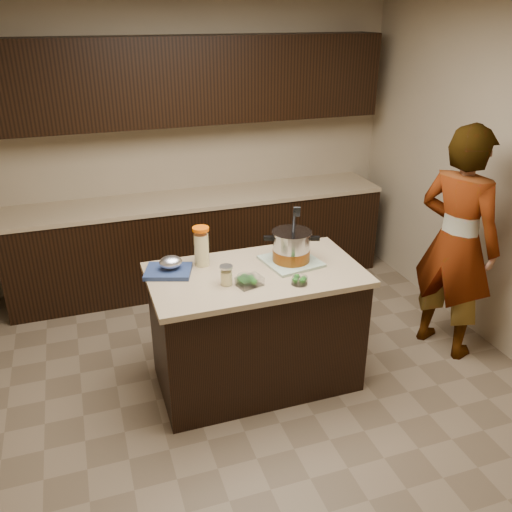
{
  "coord_description": "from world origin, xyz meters",
  "views": [
    {
      "loc": [
        -1.07,
        -3.13,
        2.55
      ],
      "look_at": [
        0.0,
        0.0,
        1.02
      ],
      "focal_mm": 38.0,
      "sensor_mm": 36.0,
      "label": 1
    }
  ],
  "objects": [
    {
      "name": "room_shell",
      "position": [
        0.0,
        0.0,
        1.71
      ],
      "size": [
        4.04,
        4.04,
        2.72
      ],
      "color": "tan",
      "rests_on": "ground"
    },
    {
      "name": "ground_plane",
      "position": [
        0.0,
        0.0,
        0.0
      ],
      "size": [
        4.0,
        4.0,
        0.0
      ],
      "primitive_type": "plane",
      "color": "brown",
      "rests_on": "ground"
    },
    {
      "name": "island",
      "position": [
        0.0,
        0.0,
        0.45
      ],
      "size": [
        1.46,
        0.81,
        0.9
      ],
      "color": "black",
      "rests_on": "ground"
    },
    {
      "name": "mason_jar",
      "position": [
        -0.24,
        -0.11,
        0.96
      ],
      "size": [
        0.11,
        0.11,
        0.14
      ],
      "rotation": [
        0.0,
        0.0,
        -0.42
      ],
      "color": "#E1CF89",
      "rests_on": "island"
    },
    {
      "name": "lemonade_pitcher",
      "position": [
        -0.32,
        0.23,
        1.03
      ],
      "size": [
        0.12,
        0.12,
        0.28
      ],
      "rotation": [
        0.0,
        0.0,
        0.07
      ],
      "color": "#E1CF89",
      "rests_on": "island"
    },
    {
      "name": "broccoli_tub_rect",
      "position": [
        -0.1,
        -0.17,
        0.93
      ],
      "size": [
        0.19,
        0.16,
        0.06
      ],
      "rotation": [
        0.0,
        0.0,
        0.27
      ],
      "color": "silver",
      "rests_on": "island"
    },
    {
      "name": "back_cabinets",
      "position": [
        0.0,
        1.74,
        0.94
      ],
      "size": [
        3.6,
        0.63,
        2.33
      ],
      "color": "black",
      "rests_on": "ground"
    },
    {
      "name": "blue_tray",
      "position": [
        -0.56,
        0.17,
        0.94
      ],
      "size": [
        0.37,
        0.33,
        0.12
      ],
      "rotation": [
        0.0,
        0.0,
        -0.33
      ],
      "color": "navy",
      "rests_on": "island"
    },
    {
      "name": "broccoli_tub_right",
      "position": [
        0.21,
        -0.26,
        0.92
      ],
      "size": [
        0.12,
        0.12,
        0.05
      ],
      "rotation": [
        0.0,
        0.0,
        -0.13
      ],
      "color": "silver",
      "rests_on": "island"
    },
    {
      "name": "person",
      "position": [
        1.59,
        -0.05,
        0.91
      ],
      "size": [
        0.65,
        0.78,
        1.82
      ],
      "primitive_type": "imported",
      "rotation": [
        0.0,
        0.0,
        1.95
      ],
      "color": "gray",
      "rests_on": "ground"
    },
    {
      "name": "stock_pot",
      "position": [
        0.28,
        0.06,
        1.01
      ],
      "size": [
        0.38,
        0.36,
        0.39
      ],
      "rotation": [
        0.0,
        0.0,
        -0.34
      ],
      "color": "#B7B7BC",
      "rests_on": "dish_towel"
    },
    {
      "name": "broccoli_tub_left",
      "position": [
        -0.12,
        -0.13,
        0.92
      ],
      "size": [
        0.15,
        0.15,
        0.05
      ],
      "rotation": [
        0.0,
        0.0,
        -0.42
      ],
      "color": "silver",
      "rests_on": "island"
    },
    {
      "name": "dish_towel",
      "position": [
        0.28,
        0.06,
        0.91
      ],
      "size": [
        0.41,
        0.41,
        0.02
      ],
      "primitive_type": "cube",
      "rotation": [
        0.0,
        0.0,
        0.17
      ],
      "color": "#537C54",
      "rests_on": "island"
    }
  ]
}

